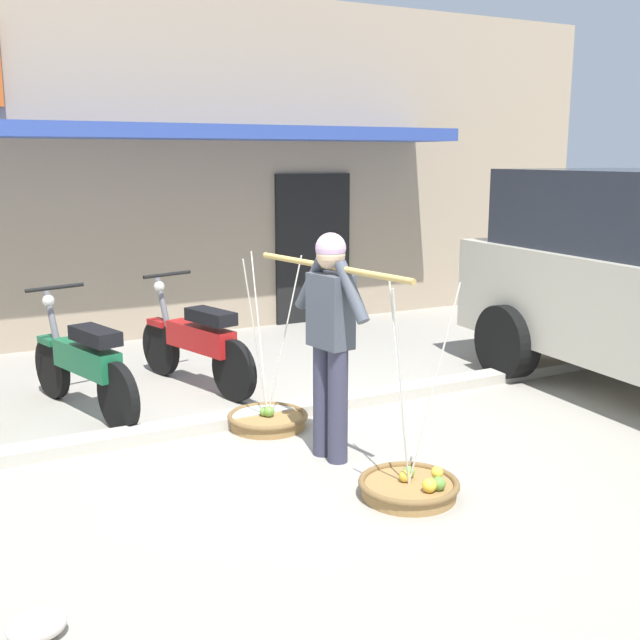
# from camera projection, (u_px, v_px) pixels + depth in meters

# --- Properties ---
(ground_plane) EXTENTS (90.00, 90.00, 0.00)m
(ground_plane) POSITION_uv_depth(u_px,v_px,m) (310.00, 444.00, 6.12)
(ground_plane) COLOR #9E998C
(sidewalk_curb) EXTENTS (20.00, 0.24, 0.10)m
(sidewalk_curb) POSITION_uv_depth(u_px,v_px,m) (273.00, 413.00, 6.72)
(sidewalk_curb) COLOR #BAB4A5
(sidewalk_curb) RESTS_ON ground
(fruit_vendor) EXTENTS (0.33, 1.69, 1.70)m
(fruit_vendor) POSITION_uv_depth(u_px,v_px,m) (330.00, 331.00, 5.65)
(fruit_vendor) COLOR #38384C
(fruit_vendor) RESTS_ON ground
(fruit_basket_left_side) EXTENTS (0.68, 0.68, 1.45)m
(fruit_basket_left_side) POSITION_uv_depth(u_px,v_px,m) (410.00, 486.00, 5.16)
(fruit_basket_left_side) COLOR #9E7542
(fruit_basket_left_side) RESTS_ON ground
(fruit_basket_right_side) EXTENTS (0.68, 0.68, 1.45)m
(fruit_basket_right_side) POSITION_uv_depth(u_px,v_px,m) (268.00, 419.00, 6.50)
(fruit_basket_right_side) COLOR #9E7542
(fruit_basket_right_side) RESTS_ON ground
(motorcycle_second_in_row) EXTENTS (0.66, 1.78, 1.09)m
(motorcycle_second_in_row) POSITION_uv_depth(u_px,v_px,m) (84.00, 364.00, 6.75)
(motorcycle_second_in_row) COLOR black
(motorcycle_second_in_row) RESTS_ON ground
(motorcycle_third_in_row) EXTENTS (0.68, 1.77, 1.09)m
(motorcycle_third_in_row) POSITION_uv_depth(u_px,v_px,m) (197.00, 343.00, 7.53)
(motorcycle_third_in_row) COLOR black
(motorcycle_third_in_row) RESTS_ON ground
(storefront_building) EXTENTS (13.00, 6.00, 4.20)m
(storefront_building) POSITION_uv_depth(u_px,v_px,m) (120.00, 165.00, 11.56)
(storefront_building) COLOR tan
(storefront_building) RESTS_ON ground
(plastic_litter_bag) EXTENTS (0.28, 0.22, 0.14)m
(plastic_litter_bag) POSITION_uv_depth(u_px,v_px,m) (36.00, 625.00, 3.64)
(plastic_litter_bag) COLOR silver
(plastic_litter_bag) RESTS_ON ground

